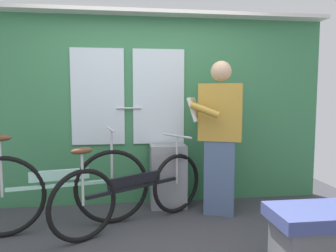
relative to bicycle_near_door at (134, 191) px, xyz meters
name	(u,v)px	position (x,y,z in m)	size (l,w,h in m)	color
train_door_wall	(145,106)	(0.15, 0.72, 0.81)	(4.30, 0.28, 2.22)	#387A4C
bicycle_near_door	(134,191)	(0.00, 0.00, 0.00)	(1.49, 0.98, 0.86)	black
bicycle_leaning_behind	(59,189)	(-0.71, -0.01, 0.05)	(1.71, 0.52, 0.96)	black
passenger_reading_newspaper	(219,134)	(0.91, 0.22, 0.52)	(0.62, 0.56, 1.64)	slate
trash_bin_by_wall	(168,176)	(0.40, 0.50, 0.01)	(0.41, 0.28, 0.72)	gray
bench_seat_corner	(317,236)	(1.33, -0.95, -0.11)	(0.70, 0.44, 0.45)	#3D477F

